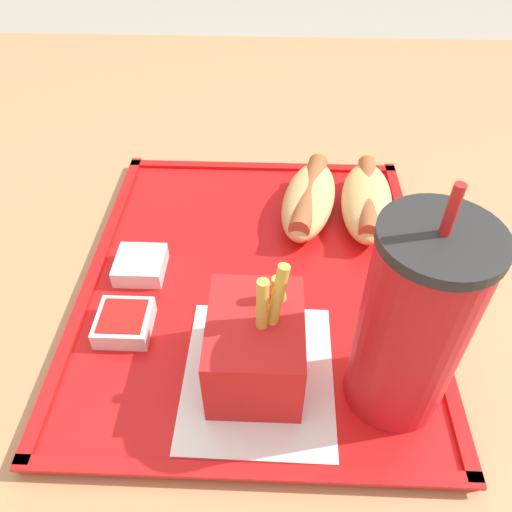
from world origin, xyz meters
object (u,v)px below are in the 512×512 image
hot_dog_near (309,199)px  fries_carton (256,346)px  sauce_cup_ketchup (124,322)px  hot_dog_far (367,200)px  sauce_cup_mayo (141,262)px  soda_cup (412,325)px

hot_dog_near → fries_carton: 0.22m
fries_carton → sauce_cup_ketchup: bearing=-108.7°
hot_dog_far → sauce_cup_mayo: 0.26m
hot_dog_far → sauce_cup_mayo: hot_dog_far is taller
hot_dog_far → sauce_cup_ketchup: size_ratio=3.04×
fries_carton → sauce_cup_ketchup: fries_carton is taller
hot_dog_far → fries_carton: fries_carton is taller
hot_dog_far → sauce_cup_ketchup: hot_dog_far is taller
soda_cup → sauce_cup_mayo: size_ratio=4.28×
soda_cup → sauce_cup_mayo: 0.28m
fries_carton → hot_dog_near: bearing=166.6°
hot_dog_far → fries_carton: (0.22, -0.12, 0.02)m
fries_carton → sauce_cup_mayo: 0.17m
soda_cup → fries_carton: (-0.01, -0.11, -0.05)m
hot_dog_far → fries_carton: bearing=-28.3°
hot_dog_near → sauce_cup_mayo: hot_dog_near is taller
hot_dog_far → fries_carton: size_ratio=1.19×
soda_cup → hot_dog_far: bearing=178.6°
hot_dog_near → sauce_cup_ketchup: size_ratio=3.11×
sauce_cup_mayo → sauce_cup_ketchup: (0.08, 0.00, 0.00)m
fries_carton → sauce_cup_ketchup: size_ratio=2.55×
sauce_cup_mayo → sauce_cup_ketchup: size_ratio=1.00×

